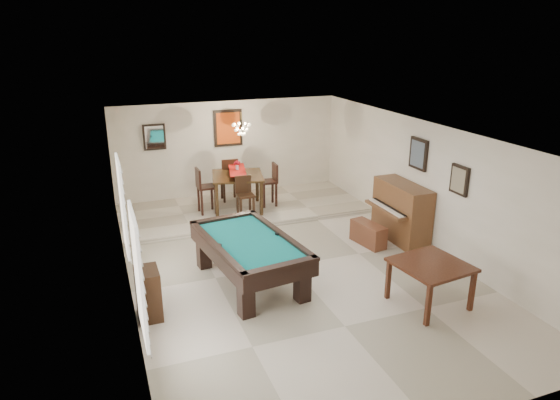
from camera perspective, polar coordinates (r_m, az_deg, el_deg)
ground_plane at (r=9.79m, az=1.25°, el=-7.51°), size 6.00×9.00×0.02m
wall_back at (r=13.40m, az=-5.91°, el=5.69°), size 6.00×0.04×2.60m
wall_front at (r=5.76m, az=18.74°, el=-14.16°), size 6.00×0.04×2.60m
wall_left at (r=8.68m, az=-17.42°, el=-2.54°), size 0.04×9.00×2.60m
wall_right at (r=10.71m, az=16.37°, el=1.62°), size 0.04×9.00×2.60m
ceiling at (r=8.94m, az=1.37°, el=7.64°), size 6.00×9.00×0.04m
dining_step at (r=12.59m, az=-4.25°, el=-1.02°), size 6.00×2.50×0.12m
window_left_front at (r=6.63m, az=-15.88°, el=-8.29°), size 0.06×1.00×1.70m
window_left_rear at (r=9.22m, az=-17.56°, el=-0.64°), size 0.06×1.00×1.70m
pool_table at (r=8.99m, az=-3.48°, el=-7.05°), size 1.65×2.64×0.83m
square_table at (r=8.69m, az=16.70°, el=-9.17°), size 1.21×1.21×0.75m
upright_piano at (r=10.96m, az=13.06°, el=-1.42°), size 0.84×1.51×1.26m
piano_bench at (r=10.76m, az=10.05°, el=-3.83°), size 0.47×0.89×0.47m
apothecary_chest at (r=8.25m, az=-14.82°, el=-10.29°), size 0.36×0.54×0.82m
dining_table at (r=12.28m, az=-4.85°, el=1.19°), size 1.44×1.44×1.00m
flower_vase at (r=12.11m, az=-4.93°, el=3.99°), size 0.17×0.17×0.24m
dining_chair_south at (r=11.56m, az=-3.98°, el=0.15°), size 0.39×0.39×1.02m
dining_chair_north at (r=12.94m, az=-5.85°, el=2.40°), size 0.45×0.45×1.13m
dining_chair_west at (r=12.11m, az=-8.40°, el=1.08°), size 0.43×0.43×1.12m
dining_chair_east at (r=12.49m, az=-1.35°, el=1.75°), size 0.42×0.42×1.07m
chandelier at (r=11.98m, az=-4.43°, el=8.56°), size 0.44×0.44×0.60m
back_painting at (r=13.23m, az=-5.96°, el=8.18°), size 0.75×0.06×0.95m
back_mirror at (r=12.91m, az=-14.17°, el=6.99°), size 0.55×0.06×0.65m
right_picture_upper at (r=10.77m, az=15.56°, el=5.10°), size 0.06×0.55×0.65m
right_picture_lower at (r=9.84m, az=19.83°, el=2.17°), size 0.06×0.45×0.55m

